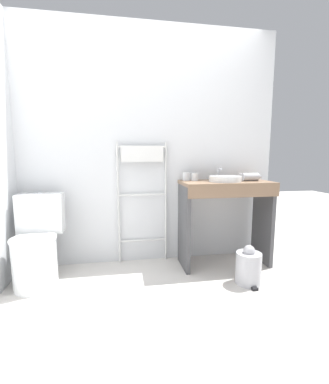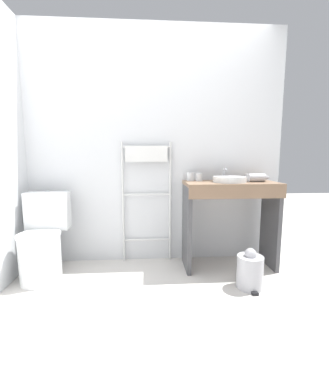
# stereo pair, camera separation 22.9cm
# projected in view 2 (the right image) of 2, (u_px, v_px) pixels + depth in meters

# --- Properties ---
(ground_plane) EXTENTS (12.00, 12.00, 0.00)m
(ground_plane) POSITION_uv_depth(u_px,v_px,m) (156.00, 333.00, 1.68)
(ground_plane) COLOR silver
(wall_back) EXTENTS (2.83, 0.12, 2.49)m
(wall_back) POSITION_uv_depth(u_px,v_px,m) (151.00, 147.00, 2.78)
(wall_back) COLOR silver
(wall_back) RESTS_ON ground_plane
(toilet) EXTENTS (0.40, 0.53, 0.81)m
(toilet) POSITION_uv_depth(u_px,v_px,m) (43.00, 242.00, 2.41)
(toilet) COLOR white
(toilet) RESTS_ON ground_plane
(towel_radiator) EXTENTS (0.53, 0.06, 1.29)m
(towel_radiator) POSITION_uv_depth(u_px,v_px,m) (147.00, 175.00, 2.71)
(towel_radiator) COLOR silver
(towel_radiator) RESTS_ON ground_plane
(vanity_counter) EXTENTS (0.92, 0.46, 0.89)m
(vanity_counter) POSITION_uv_depth(u_px,v_px,m) (230.00, 211.00, 2.60)
(vanity_counter) COLOR #84664C
(vanity_counter) RESTS_ON ground_plane
(sink_basin) EXTENTS (0.33, 0.33, 0.06)m
(sink_basin) POSITION_uv_depth(u_px,v_px,m) (229.00, 179.00, 2.53)
(sink_basin) COLOR white
(sink_basin) RESTS_ON vanity_counter
(faucet) EXTENTS (0.02, 0.10, 0.13)m
(faucet) POSITION_uv_depth(u_px,v_px,m) (224.00, 172.00, 2.70)
(faucet) COLOR silver
(faucet) RESTS_ON vanity_counter
(cup_near_wall) EXTENTS (0.08, 0.08, 0.09)m
(cup_near_wall) POSITION_uv_depth(u_px,v_px,m) (191.00, 177.00, 2.69)
(cup_near_wall) COLOR white
(cup_near_wall) RESTS_ON vanity_counter
(cup_near_edge) EXTENTS (0.07, 0.07, 0.08)m
(cup_near_edge) POSITION_uv_depth(u_px,v_px,m) (199.00, 177.00, 2.66)
(cup_near_edge) COLOR white
(cup_near_edge) RESTS_ON vanity_counter
(hair_dryer) EXTENTS (0.22, 0.19, 0.08)m
(hair_dryer) POSITION_uv_depth(u_px,v_px,m) (257.00, 178.00, 2.58)
(hair_dryer) COLOR #B7B7BC
(hair_dryer) RESTS_ON vanity_counter
(trash_bin) EXTENTS (0.23, 0.26, 0.36)m
(trash_bin) POSITION_uv_depth(u_px,v_px,m) (250.00, 271.00, 2.24)
(trash_bin) COLOR #B7B7BC
(trash_bin) RESTS_ON ground_plane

